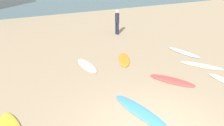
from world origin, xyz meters
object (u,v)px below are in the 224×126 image
object	(u,v)px
surfboard_1	(184,52)
surfboard_6	(87,66)
surfboard_0	(140,111)
surfboard_5	(202,65)
surfboard_4	(124,60)
beachgoer_near	(117,21)
surfboard_7	(172,80)

from	to	relation	value
surfboard_1	surfboard_6	size ratio (longest dim) A/B	1.08
surfboard_0	surfboard_5	world-z (taller)	surfboard_5
surfboard_1	surfboard_6	world-z (taller)	surfboard_1
surfboard_4	surfboard_5	xyz separation A→B (m)	(2.64, -2.53, -0.01)
surfboard_6	beachgoer_near	bearing A→B (deg)	50.39
surfboard_0	surfboard_7	distance (m)	2.75
surfboard_0	surfboard_4	bearing A→B (deg)	59.54
surfboard_4	surfboard_6	bearing A→B (deg)	24.82
surfboard_6	surfboard_0	bearing A→B (deg)	-88.25
surfboard_1	surfboard_5	bearing A→B (deg)	67.59
surfboard_1	surfboard_0	bearing A→B (deg)	31.50
surfboard_0	surfboard_6	bearing A→B (deg)	83.58
surfboard_6	surfboard_7	distance (m)	3.92
surfboard_5	surfboard_7	distance (m)	2.43
surfboard_4	surfboard_0	bearing A→B (deg)	93.32
surfboard_0	surfboard_5	xyz separation A→B (m)	(4.87, 1.67, 0.00)
surfboard_6	beachgoer_near	distance (m)	6.35
surfboard_5	beachgoer_near	bearing A→B (deg)	64.71
surfboard_7	beachgoer_near	world-z (taller)	beachgoer_near
surfboard_0	surfboard_1	bearing A→B (deg)	29.43
surfboard_4	surfboard_7	distance (m)	3.05
surfboard_1	surfboard_4	bearing A→B (deg)	-12.35
surfboard_0	surfboard_1	distance (m)	6.60
surfboard_1	surfboard_6	distance (m)	5.38
surfboard_7	surfboard_1	bearing A→B (deg)	13.64
surfboard_6	beachgoer_near	size ratio (longest dim) A/B	1.23
surfboard_1	surfboard_7	xyz separation A→B (m)	(-3.11, -2.33, 0.00)
surfboard_0	surfboard_5	bearing A→B (deg)	16.45
surfboard_0	beachgoer_near	size ratio (longest dim) A/B	1.49
surfboard_6	surfboard_7	size ratio (longest dim) A/B	1.07
surfboard_4	surfboard_5	bearing A→B (deg)	167.45
surfboard_4	beachgoer_near	xyz separation A→B (m)	(2.54, 4.64, 0.88)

